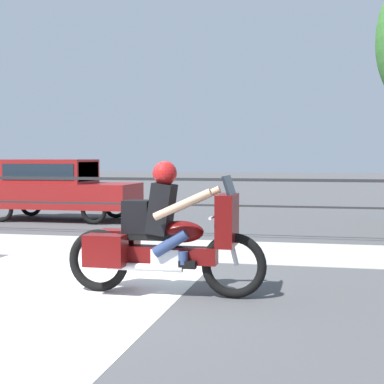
{
  "coord_description": "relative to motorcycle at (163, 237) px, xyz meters",
  "views": [
    {
      "loc": [
        3.07,
        -6.76,
        1.64
      ],
      "look_at": [
        1.28,
        1.35,
        1.16
      ],
      "focal_mm": 55.0,
      "sensor_mm": 36.0,
      "label": 1
    }
  ],
  "objects": [
    {
      "name": "motorcycle",
      "position": [
        0.0,
        0.0,
        0.0
      ],
      "size": [
        2.44,
        0.76,
        1.6
      ],
      "rotation": [
        0.0,
        0.0,
        0.02
      ],
      "color": "black",
      "rests_on": "ground"
    },
    {
      "name": "parked_car",
      "position": [
        -4.98,
        7.59,
        0.21
      ],
      "size": [
        4.06,
        1.71,
        1.6
      ],
      "rotation": [
        0.0,
        0.0,
        0.03
      ],
      "color": "maroon",
      "rests_on": "ground"
    },
    {
      "name": "ground_plane",
      "position": [
        -1.24,
        0.03,
        -0.7
      ],
      "size": [
        120.0,
        120.0,
        0.0
      ],
      "primitive_type": "plane",
      "color": "#4C4C4F"
    },
    {
      "name": "crosswalk_band",
      "position": [
        -1.53,
        -0.17,
        -0.7
      ],
      "size": [
        3.51,
        6.0,
        0.01
      ],
      "primitive_type": "cube",
      "color": "silver",
      "rests_on": "ground"
    },
    {
      "name": "fence_railing",
      "position": [
        -1.24,
        4.96,
        0.27
      ],
      "size": [
        36.0,
        0.05,
        1.23
      ],
      "color": "#232326",
      "rests_on": "ground"
    },
    {
      "name": "sidewalk_band",
      "position": [
        -1.24,
        3.43,
        -0.69
      ],
      "size": [
        44.0,
        2.4,
        0.01
      ],
      "primitive_type": "cube",
      "color": "#B7B2A8",
      "rests_on": "ground"
    }
  ]
}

